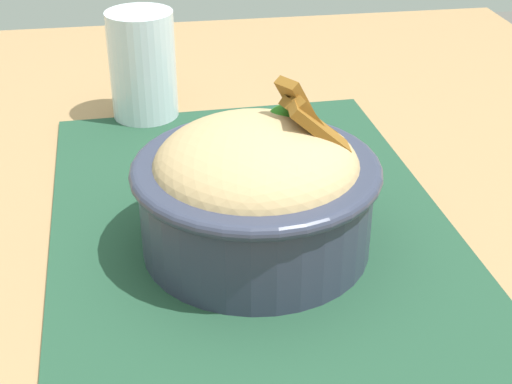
# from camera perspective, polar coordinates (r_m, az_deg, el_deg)

# --- Properties ---
(table) EXTENTS (1.17, 0.99, 0.76)m
(table) POSITION_cam_1_polar(r_m,az_deg,el_deg) (0.68, -2.35, -7.53)
(table) COLOR #99754C
(table) RESTS_ON ground_plane
(placemat) EXTENTS (0.47, 0.35, 0.00)m
(placemat) POSITION_cam_1_polar(r_m,az_deg,el_deg) (0.65, -0.57, -1.90)
(placemat) COLOR #1E422D
(placemat) RESTS_ON table
(bowl) EXTENTS (0.19, 0.19, 0.13)m
(bowl) POSITION_cam_1_polar(r_m,az_deg,el_deg) (0.58, 0.05, 0.38)
(bowl) COLOR #2D3347
(bowl) RESTS_ON placemat
(fork) EXTENTS (0.04, 0.13, 0.00)m
(fork) POSITION_cam_1_polar(r_m,az_deg,el_deg) (0.71, -3.40, 1.37)
(fork) COLOR #BABABA
(fork) RESTS_ON placemat
(drinking_glass) EXTENTS (0.07, 0.07, 0.12)m
(drinking_glass) POSITION_cam_1_polar(r_m,az_deg,el_deg) (0.83, -8.52, 8.88)
(drinking_glass) COLOR silver
(drinking_glass) RESTS_ON table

